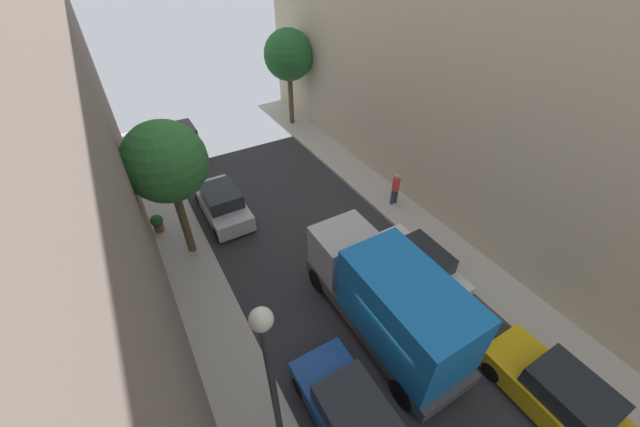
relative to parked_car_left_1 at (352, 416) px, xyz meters
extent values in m
plane|color=#2D2D33|center=(2.70, 1.01, -0.72)|extent=(32.00, 32.00, 0.00)
cube|color=#B7B2A8|center=(7.70, 1.01, -0.64)|extent=(2.00, 44.00, 0.15)
cube|color=#194799|center=(0.00, 0.04, -0.17)|extent=(1.76, 4.20, 0.76)
cube|color=#1E2328|center=(0.00, -0.11, 0.53)|extent=(1.56, 2.10, 0.64)
cylinder|color=black|center=(-0.78, 1.59, -0.40)|extent=(0.22, 0.64, 0.64)
cylinder|color=black|center=(0.78, 1.59, -0.40)|extent=(0.22, 0.64, 0.64)
cube|color=silver|center=(0.00, 11.17, -0.17)|extent=(1.76, 4.20, 0.76)
cube|color=#1E2328|center=(0.00, 11.02, 0.53)|extent=(1.56, 2.10, 0.64)
cylinder|color=black|center=(-0.78, 12.72, -0.40)|extent=(0.22, 0.64, 0.64)
cylinder|color=black|center=(0.78, 12.72, -0.40)|extent=(0.22, 0.64, 0.64)
cylinder|color=black|center=(-0.78, 9.62, -0.40)|extent=(0.22, 0.64, 0.64)
cylinder|color=black|center=(0.78, 9.62, -0.40)|extent=(0.22, 0.64, 0.64)
cube|color=red|center=(0.00, 18.95, -0.17)|extent=(1.76, 4.20, 0.76)
cube|color=#1E2328|center=(0.00, 18.80, 0.53)|extent=(1.56, 2.10, 0.64)
cylinder|color=black|center=(-0.78, 20.50, -0.40)|extent=(0.22, 0.64, 0.64)
cylinder|color=black|center=(0.78, 20.50, -0.40)|extent=(0.22, 0.64, 0.64)
cylinder|color=black|center=(-0.78, 17.40, -0.40)|extent=(0.22, 0.64, 0.64)
cylinder|color=black|center=(0.78, 17.40, -0.40)|extent=(0.22, 0.64, 0.64)
cube|color=gold|center=(5.40, -2.54, -0.17)|extent=(1.76, 4.20, 0.76)
cube|color=#1E2328|center=(5.40, -2.69, 0.53)|extent=(1.56, 2.10, 0.64)
cylinder|color=black|center=(4.62, -0.99, -0.40)|extent=(0.22, 0.64, 0.64)
cylinder|color=black|center=(6.18, -0.99, -0.40)|extent=(0.22, 0.64, 0.64)
cube|color=white|center=(5.40, 3.37, -0.17)|extent=(1.76, 4.20, 0.76)
cube|color=#1E2328|center=(5.40, 3.22, 0.53)|extent=(1.56, 2.10, 0.64)
cylinder|color=black|center=(4.62, 4.92, -0.40)|extent=(0.22, 0.64, 0.64)
cylinder|color=black|center=(6.18, 4.92, -0.40)|extent=(0.22, 0.64, 0.64)
cylinder|color=black|center=(4.62, 1.82, -0.40)|extent=(0.22, 0.64, 0.64)
cylinder|color=black|center=(6.18, 1.82, -0.40)|extent=(0.22, 0.64, 0.64)
cube|color=#4C4C51|center=(2.70, 2.24, 0.01)|extent=(2.20, 6.60, 0.50)
cube|color=#B7B7BC|center=(2.70, 4.64, 1.11)|extent=(2.10, 1.80, 1.70)
cube|color=blue|center=(2.70, 1.24, 1.46)|extent=(2.24, 4.20, 2.40)
cylinder|color=black|center=(1.72, 4.84, -0.24)|extent=(0.30, 0.96, 0.96)
cylinder|color=black|center=(3.68, 4.84, -0.24)|extent=(0.30, 0.96, 0.96)
cylinder|color=black|center=(1.72, -0.16, -0.24)|extent=(0.30, 0.96, 0.96)
cylinder|color=black|center=(3.68, -0.16, -0.24)|extent=(0.30, 0.96, 0.96)
cylinder|color=#2D334C|center=(7.59, 7.55, -0.16)|extent=(0.18, 0.18, 0.82)
cylinder|color=#2D334C|center=(7.81, 7.55, -0.16)|extent=(0.18, 0.18, 0.82)
cylinder|color=#D83F33|center=(7.70, 7.55, 0.57)|extent=(0.36, 0.36, 0.64)
sphere|color=tan|center=(7.70, 7.55, 1.03)|extent=(0.24, 0.24, 0.24)
cylinder|color=brown|center=(7.55, 18.69, 1.13)|extent=(0.34, 0.34, 3.40)
sphere|color=#23602D|center=(7.55, 18.69, 4.02)|extent=(3.16, 3.16, 3.16)
cylinder|color=brown|center=(-2.02, 9.34, 1.06)|extent=(0.33, 0.33, 3.26)
sphere|color=#2D7233|center=(-2.02, 9.34, 3.82)|extent=(3.02, 3.02, 3.02)
cylinder|color=slate|center=(-2.84, 16.05, -0.37)|extent=(0.50, 0.50, 0.41)
sphere|color=#2D7233|center=(-2.84, 16.05, 0.15)|extent=(0.77, 0.77, 0.77)
cylinder|color=brown|center=(-2.99, 11.38, -0.39)|extent=(0.42, 0.42, 0.35)
sphere|color=#23602D|center=(-2.99, 11.38, 0.00)|extent=(0.55, 0.55, 0.55)
cylinder|color=#333338|center=(-1.90, 0.47, 2.23)|extent=(0.16, 0.16, 5.60)
sphere|color=white|center=(-1.90, 0.47, 5.25)|extent=(0.44, 0.44, 0.44)
camera|label=1|loc=(-2.85, -3.14, 10.45)|focal=20.11mm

